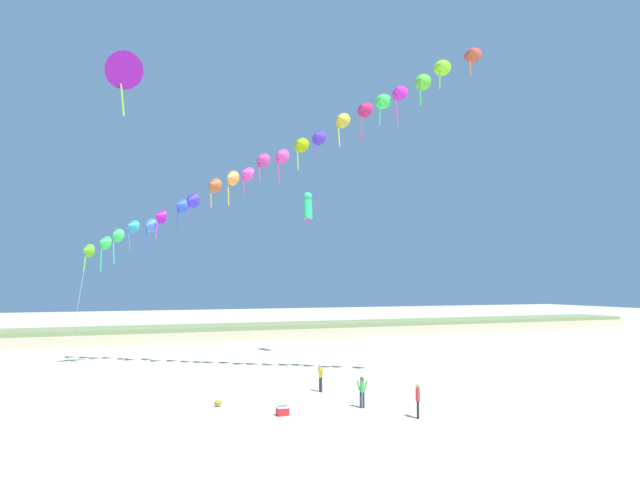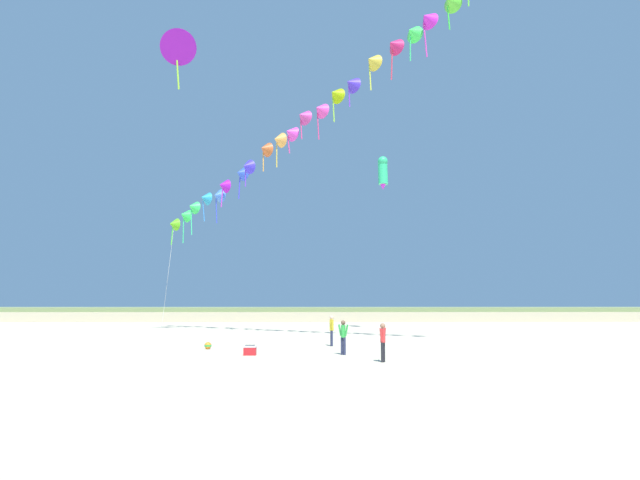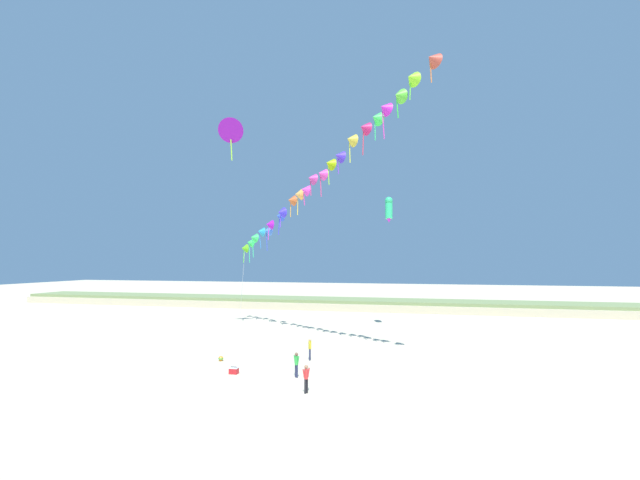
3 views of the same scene
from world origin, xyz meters
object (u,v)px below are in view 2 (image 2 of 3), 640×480
(person_near_right, at_px, (343,335))
(beach_cooler, at_px, (250,350))
(person_mid_center, at_px, (383,340))
(large_kite_mid_trail, at_px, (383,171))
(person_near_left, at_px, (332,328))
(large_kite_low_lead, at_px, (178,47))
(beach_ball, at_px, (208,346))

(person_near_right, height_order, beach_cooler, person_near_right)
(person_mid_center, distance_m, beach_cooler, 6.47)
(large_kite_mid_trail, bearing_deg, beach_cooler, -113.11)
(person_near_right, bearing_deg, person_near_left, 94.72)
(large_kite_low_lead, xyz_separation_m, large_kite_mid_trail, (15.88, 5.84, -8.10))
(large_kite_low_lead, distance_m, beach_cooler, 26.50)
(person_near_left, height_order, beach_ball, person_near_left)
(person_mid_center, distance_m, beach_ball, 10.22)
(large_kite_low_lead, xyz_separation_m, beach_ball, (4.74, -11.30, -21.05))
(person_mid_center, bearing_deg, large_kite_low_lead, 126.91)
(large_kite_low_lead, relative_size, beach_ball, 13.01)
(person_near_right, relative_size, large_kite_mid_trail, 0.56)
(person_near_left, bearing_deg, large_kite_mid_trail, 72.76)
(person_mid_center, xyz_separation_m, beach_ball, (-8.25, 5.99, -0.73))
(large_kite_mid_trail, height_order, beach_cooler, large_kite_mid_trail)
(large_kite_mid_trail, xyz_separation_m, beach_cooler, (-8.64, -20.25, -12.92))
(large_kite_low_lead, bearing_deg, person_near_left, -40.55)
(beach_cooler, bearing_deg, person_near_right, 1.47)
(person_near_left, relative_size, person_mid_center, 1.05)
(person_near_left, bearing_deg, beach_cooler, -128.36)
(beach_cooler, bearing_deg, large_kite_low_lead, 116.66)
(large_kite_mid_trail, bearing_deg, person_near_left, -107.24)
(person_near_left, xyz_separation_m, person_near_right, (0.40, -4.79, -0.04))
(person_near_left, xyz_separation_m, person_mid_center, (1.87, -7.78, -0.05))
(beach_ball, bearing_deg, large_kite_mid_trail, 56.97)
(beach_cooler, bearing_deg, beach_ball, 128.77)
(person_mid_center, bearing_deg, beach_ball, 144.01)
(large_kite_low_lead, distance_m, large_kite_mid_trail, 18.76)
(person_mid_center, bearing_deg, beach_cooler, 153.41)
(beach_cooler, relative_size, beach_ball, 1.59)
(person_mid_center, relative_size, beach_ball, 4.35)
(large_kite_low_lead, bearing_deg, beach_ball, -67.26)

